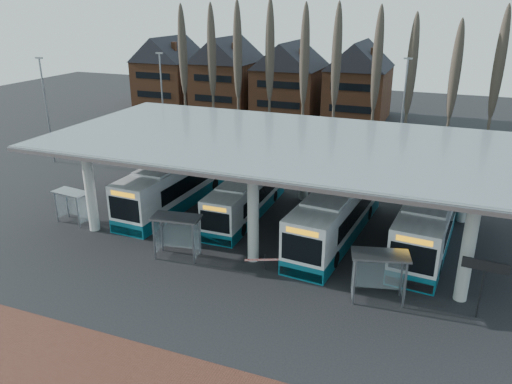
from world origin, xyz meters
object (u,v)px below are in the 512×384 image
at_px(shelter_2, 379,265).
at_px(bus_1, 247,196).
at_px(bus_2, 337,213).
at_px(shelter_0, 73,199).
at_px(bus_3, 429,219).
at_px(shelter_1, 177,227).
at_px(bus_0, 177,183).

bearing_deg(shelter_2, bus_1, 129.60).
height_order(bus_2, shelter_0, bus_2).
distance_m(bus_2, shelter_0, 18.79).
distance_m(bus_3, shelter_1, 16.30).
height_order(bus_2, shelter_2, bus_2).
bearing_deg(bus_1, bus_3, -0.83).
distance_m(bus_0, shelter_2, 18.61).
bearing_deg(shelter_1, shelter_0, 160.63).
distance_m(bus_0, bus_2, 13.08).
bearing_deg(bus_3, shelter_2, -99.93).
relative_size(shelter_0, shelter_1, 0.85).
bearing_deg(bus_0, shelter_0, -129.43).
bearing_deg(shelter_0, shelter_2, 1.09).
xyz_separation_m(bus_0, bus_1, (5.94, 0.00, -0.25)).
bearing_deg(shelter_0, bus_0, 55.05).
bearing_deg(bus_3, bus_0, -175.49).
relative_size(bus_0, shelter_0, 4.87).
bearing_deg(bus_2, shelter_0, -160.73).
bearing_deg(shelter_2, shelter_0, 160.39).
distance_m(bus_0, bus_3, 18.86).
height_order(bus_1, bus_2, bus_2).
distance_m(bus_3, shelter_2, 8.23).
bearing_deg(bus_2, bus_1, 175.28).
relative_size(bus_0, bus_1, 1.18).
distance_m(bus_1, bus_2, 7.19).
xyz_separation_m(bus_2, shelter_2, (3.77, -6.79, 0.32)).
xyz_separation_m(bus_1, shelter_2, (10.85, -8.01, 0.57)).
relative_size(bus_3, shelter_0, 4.90).
bearing_deg(bus_0, bus_1, 2.28).
bearing_deg(shelter_1, bus_2, 28.53).
bearing_deg(bus_0, bus_3, 2.11).
bearing_deg(bus_1, bus_2, -10.38).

